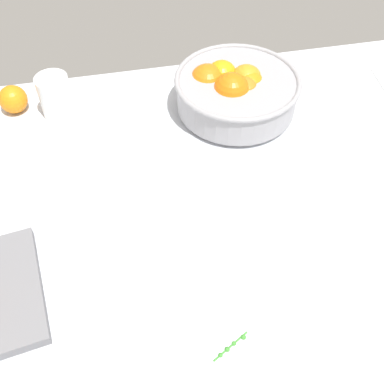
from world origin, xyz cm
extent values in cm
cube|color=silver|center=(0.00, 0.00, -1.50)|extent=(129.42, 92.77, 3.00)
cylinder|color=#99999E|center=(13.42, 25.70, 0.60)|extent=(25.39, 25.39, 1.20)
cylinder|color=#99999E|center=(13.42, 25.70, 4.87)|extent=(27.60, 27.60, 7.33)
torus|color=#99999E|center=(13.42, 25.70, 8.53)|extent=(28.80, 28.80, 1.20)
sphere|color=orange|center=(16.40, 26.21, 6.02)|extent=(7.48, 7.48, 7.48)
sphere|color=orange|center=(16.11, 27.74, 6.51)|extent=(7.54, 7.54, 7.54)
sphere|color=orange|center=(10.99, 30.57, 6.71)|extent=(7.14, 7.14, 7.14)
sphere|color=orange|center=(7.31, 29.38, 6.07)|extent=(8.76, 8.76, 8.76)
sphere|color=orange|center=(11.49, 23.74, 7.29)|extent=(8.38, 8.38, 8.38)
sphere|color=orange|center=(12.29, 23.08, 6.35)|extent=(7.43, 7.43, 7.43)
sphere|color=orange|center=(14.61, 24.14, 6.32)|extent=(6.92, 6.92, 6.92)
cylinder|color=white|center=(-27.61, 32.64, 5.10)|extent=(7.42, 7.42, 10.20)
cylinder|color=gold|center=(-27.61, 32.64, 2.68)|extent=(6.53, 6.53, 5.37)
sphere|color=orange|center=(-37.72, 36.01, 3.28)|extent=(6.56, 6.56, 6.56)
cylinder|color=silver|center=(52.32, 28.83, 0.35)|extent=(1.63, 10.27, 0.70)
cylinder|color=#3C8B2F|center=(-2.39, -30.07, 0.15)|extent=(6.53, 3.75, 0.30)
sphere|color=#3C8B2F|center=(-4.30, -31.11, 0.30)|extent=(0.76, 0.76, 0.76)
sphere|color=#3C8B2F|center=(-3.03, -30.42, 0.30)|extent=(0.86, 0.86, 0.86)
sphere|color=#3C8B2F|center=(-1.75, -29.72, 0.30)|extent=(0.76, 0.76, 0.76)
sphere|color=#3C8B2F|center=(-0.47, -29.02, 0.30)|extent=(0.89, 0.89, 0.89)
camera|label=1|loc=(-14.03, -56.27, 71.26)|focal=42.92mm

